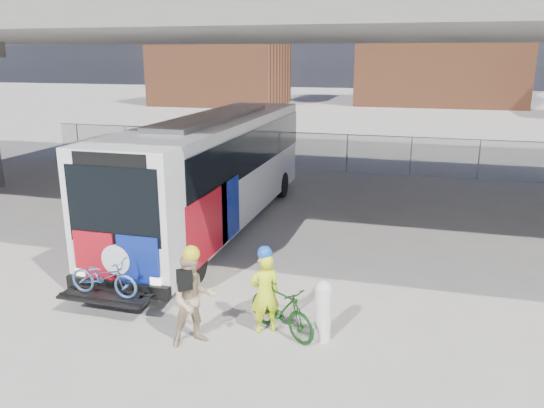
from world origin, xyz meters
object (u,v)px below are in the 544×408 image
at_px(bus, 215,163).
at_px(cyclist_hivis, 265,291).
at_px(bike_parked, 281,309).
at_px(bollard, 323,309).
at_px(cyclist_tan, 193,298).

height_order(bus, cyclist_hivis, bus).
height_order(bus, bike_parked, bus).
relative_size(bollard, cyclist_tan, 0.62).
xyz_separation_m(cyclist_tan, bike_parked, (1.55, 0.81, -0.42)).
xyz_separation_m(bus, bollard, (4.72, -6.33, -1.43)).
height_order(bus, cyclist_tan, bus).
bearing_deg(bollard, cyclist_tan, -161.42).
distance_m(bus, cyclist_hivis, 7.35).
height_order(bollard, cyclist_tan, cyclist_tan).
distance_m(cyclist_hivis, bike_parked, 0.49).
bearing_deg(cyclist_hivis, bus, -93.83).
bearing_deg(bike_parked, bollard, -57.98).
bearing_deg(bollard, bike_parked, -180.00).
relative_size(bus, cyclist_tan, 6.31).
distance_m(cyclist_hivis, cyclist_tan, 1.46).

